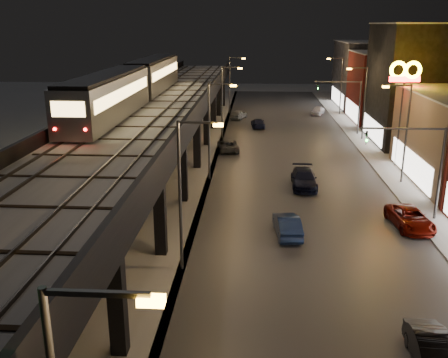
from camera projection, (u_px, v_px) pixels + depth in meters
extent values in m
cube|color=#46474D|center=(294.00, 169.00, 50.23)|extent=(17.00, 120.00, 0.06)
cube|color=#9FA1A8|center=(395.00, 170.00, 49.62)|extent=(4.00, 120.00, 0.14)
cube|color=#9FA1A8|center=(161.00, 167.00, 51.04)|extent=(11.00, 120.00, 0.06)
cube|color=black|center=(153.00, 116.00, 46.47)|extent=(9.00, 100.00, 1.00)
cube|color=black|center=(117.00, 300.00, 21.46)|extent=(0.70, 0.70, 5.30)
cube|color=black|center=(27.00, 245.00, 20.94)|extent=(8.00, 0.60, 0.50)
cube|color=black|center=(44.00, 212.00, 31.43)|extent=(0.70, 0.70, 5.30)
cube|color=black|center=(160.00, 215.00, 30.99)|extent=(0.70, 0.70, 5.30)
cube|color=black|center=(99.00, 176.00, 30.46)|extent=(8.00, 0.60, 0.50)
cube|color=black|center=(94.00, 169.00, 40.96)|extent=(0.70, 0.70, 5.30)
cube|color=black|center=(183.00, 170.00, 40.51)|extent=(0.70, 0.70, 5.30)
cube|color=black|center=(136.00, 139.00, 39.99)|extent=(8.00, 0.60, 0.50)
cube|color=black|center=(124.00, 141.00, 50.49)|extent=(0.70, 0.70, 5.30)
cube|color=black|center=(197.00, 142.00, 50.04)|extent=(0.70, 0.70, 5.30)
cube|color=black|center=(160.00, 117.00, 49.52)|extent=(8.00, 0.60, 0.50)
cube|color=black|center=(145.00, 123.00, 60.01)|extent=(0.70, 0.70, 5.30)
cube|color=black|center=(207.00, 123.00, 59.57)|extent=(0.70, 0.70, 5.30)
cube|color=black|center=(175.00, 102.00, 59.05)|extent=(8.00, 0.60, 0.50)
cube|color=black|center=(161.00, 109.00, 69.54)|extent=(0.70, 0.70, 5.30)
cube|color=black|center=(213.00, 110.00, 69.10)|extent=(0.70, 0.70, 5.30)
cube|color=black|center=(187.00, 91.00, 68.57)|extent=(8.00, 0.60, 0.50)
cube|color=black|center=(172.00, 99.00, 79.07)|extent=(0.70, 0.70, 5.30)
cube|color=black|center=(219.00, 99.00, 78.62)|extent=(0.70, 0.70, 5.30)
cube|color=black|center=(195.00, 83.00, 78.10)|extent=(8.00, 0.60, 0.50)
cube|color=black|center=(181.00, 91.00, 88.59)|extent=(0.70, 0.70, 5.30)
cube|color=black|center=(223.00, 91.00, 88.15)|extent=(0.70, 0.70, 5.30)
cube|color=black|center=(202.00, 77.00, 87.63)|extent=(8.00, 0.60, 0.50)
cube|color=#B2B7C1|center=(153.00, 110.00, 46.29)|extent=(8.40, 100.00, 0.16)
cube|color=#332D28|center=(119.00, 108.00, 46.44)|extent=(0.08, 98.00, 0.16)
cube|color=#332D28|center=(134.00, 108.00, 46.35)|extent=(0.08, 98.00, 0.16)
cube|color=#332D28|center=(167.00, 108.00, 46.17)|extent=(0.08, 98.00, 0.16)
cube|color=#332D28|center=(182.00, 108.00, 46.08)|extent=(0.08, 98.00, 0.16)
cube|color=black|center=(111.00, 143.00, 32.92)|extent=(7.80, 0.24, 0.06)
cube|color=black|center=(157.00, 105.00, 48.17)|extent=(7.80, 0.24, 0.06)
cube|color=black|center=(181.00, 86.00, 63.41)|extent=(7.80, 0.24, 0.06)
cube|color=black|center=(196.00, 74.00, 78.65)|extent=(7.80, 0.24, 0.06)
cube|color=black|center=(199.00, 105.00, 45.89)|extent=(0.30, 100.00, 1.10)
cube|color=black|center=(107.00, 104.00, 46.42)|extent=(0.30, 100.00, 1.10)
cube|color=white|center=(410.00, 164.00, 46.28)|extent=(0.10, 12.00, 2.40)
cube|color=black|center=(428.00, 85.00, 59.55)|extent=(12.00, 13.00, 14.00)
cube|color=white|center=(372.00, 129.00, 61.52)|extent=(0.10, 10.40, 2.40)
cube|color=#B2B7C1|center=(435.00, 23.00, 57.44)|extent=(12.20, 13.20, 0.16)
cube|color=maroon|center=(395.00, 88.00, 73.48)|extent=(12.00, 12.00, 10.00)
cube|color=white|center=(352.00, 110.00, 74.86)|extent=(0.10, 9.60, 2.40)
cube|color=#B2B7C1|center=(398.00, 52.00, 71.97)|extent=(12.20, 12.20, 0.16)
cube|color=#2E2E34|center=(374.00, 75.00, 86.67)|extent=(12.00, 16.00, 11.00)
cube|color=white|center=(337.00, 97.00, 88.20)|extent=(0.10, 12.80, 2.40)
cube|color=#B2B7C1|center=(377.00, 42.00, 85.01)|extent=(12.20, 16.20, 0.16)
cube|color=#38383A|center=(96.00, 293.00, 9.91)|extent=(2.20, 0.12, 0.12)
cube|color=orange|center=(151.00, 301.00, 9.88)|extent=(0.55, 0.28, 0.18)
cylinder|color=#38383A|center=(180.00, 198.00, 28.43)|extent=(0.18, 0.18, 9.00)
cube|color=#38383A|center=(198.00, 122.00, 27.06)|extent=(2.20, 0.12, 0.12)
cube|color=orange|center=(218.00, 125.00, 27.03)|extent=(0.55, 0.28, 0.18)
cylinder|color=#38383A|center=(209.00, 133.00, 45.58)|extent=(0.18, 0.18, 9.00)
cube|color=#38383A|center=(221.00, 84.00, 44.21)|extent=(2.20, 0.12, 0.12)
cube|color=orange|center=(233.00, 86.00, 44.18)|extent=(0.55, 0.28, 0.18)
cylinder|color=#38383A|center=(406.00, 135.00, 44.52)|extent=(0.18, 0.18, 9.00)
cube|color=#38383A|center=(399.00, 85.00, 43.28)|extent=(2.20, 0.12, 0.12)
cube|color=orange|center=(386.00, 87.00, 43.38)|extent=(0.55, 0.28, 0.18)
cylinder|color=#38383A|center=(222.00, 103.00, 62.73)|extent=(0.18, 0.18, 9.00)
cube|color=#38383A|center=(231.00, 67.00, 61.36)|extent=(2.20, 0.12, 0.12)
cube|color=orange|center=(240.00, 68.00, 61.32)|extent=(0.55, 0.28, 0.18)
cylinder|color=#38383A|center=(365.00, 104.00, 61.67)|extent=(0.18, 0.18, 9.00)
cube|color=#38383A|center=(358.00, 68.00, 60.42)|extent=(2.20, 0.12, 0.12)
cube|color=orange|center=(349.00, 69.00, 60.53)|extent=(0.55, 0.28, 0.18)
cylinder|color=#38383A|center=(230.00, 86.00, 79.88)|extent=(0.18, 0.18, 9.00)
cube|color=#38383A|center=(237.00, 58.00, 78.50)|extent=(2.20, 0.12, 0.12)
cube|color=orange|center=(244.00, 59.00, 78.47)|extent=(0.55, 0.28, 0.18)
cylinder|color=#38383A|center=(341.00, 87.00, 78.82)|extent=(0.18, 0.18, 9.00)
cube|color=#38383A|center=(336.00, 58.00, 77.57)|extent=(2.20, 0.12, 0.12)
cube|color=orange|center=(329.00, 59.00, 77.67)|extent=(0.55, 0.28, 0.18)
cylinder|color=#38383A|center=(440.00, 175.00, 36.24)|extent=(0.20, 0.20, 7.00)
cube|color=#38383A|center=(403.00, 129.00, 35.41)|extent=(6.00, 0.12, 0.12)
imported|color=black|center=(367.00, 135.00, 35.71)|extent=(0.20, 0.16, 1.00)
sphere|color=#0CFF26|center=(367.00, 139.00, 35.64)|extent=(0.18, 0.18, 0.18)
cylinder|color=#38383A|center=(359.00, 108.00, 64.82)|extent=(0.20, 0.20, 7.00)
cube|color=#38383A|center=(338.00, 82.00, 63.99)|extent=(6.00, 0.12, 0.12)
imported|color=black|center=(318.00, 86.00, 64.29)|extent=(0.20, 0.16, 1.00)
sphere|color=#0CFF26|center=(318.00, 88.00, 64.22)|extent=(0.18, 0.18, 0.18)
cube|color=gray|center=(108.00, 98.00, 40.51)|extent=(2.93, 17.67, 3.33)
cube|color=black|center=(106.00, 75.00, 39.97)|extent=(2.63, 17.17, 0.25)
cube|color=#FFCE73|center=(90.00, 92.00, 40.46)|extent=(0.05, 16.16, 0.91)
cube|color=#FFCE73|center=(125.00, 92.00, 40.28)|extent=(0.05, 16.16, 0.91)
cube|color=gray|center=(154.00, 75.00, 58.63)|extent=(2.93, 17.67, 3.33)
cube|color=black|center=(153.00, 59.00, 58.10)|extent=(2.63, 17.17, 0.25)
cube|color=#FFCE73|center=(141.00, 71.00, 58.59)|extent=(0.05, 16.16, 0.91)
cube|color=#FFCE73|center=(166.00, 71.00, 58.41)|extent=(0.05, 16.16, 0.91)
cube|color=#FFCE73|center=(68.00, 109.00, 31.93)|extent=(2.22, 0.05, 1.01)
sphere|color=#FF0C0C|center=(55.00, 129.00, 32.36)|extent=(0.20, 0.20, 0.20)
sphere|color=#FF0C0C|center=(85.00, 130.00, 32.24)|extent=(0.20, 0.20, 0.20)
imported|color=#12214A|center=(287.00, 226.00, 34.29)|extent=(1.95, 4.57, 1.46)
imported|color=#3E4044|center=(228.00, 146.00, 57.14)|extent=(2.91, 5.02, 1.32)
imported|color=black|center=(258.00, 123.00, 70.01)|extent=(2.13, 4.48, 1.26)
imported|color=#959DA9|center=(239.00, 115.00, 76.48)|extent=(2.86, 4.36, 1.38)
imported|color=black|center=(432.00, 354.00, 21.06)|extent=(1.58, 4.29, 1.40)
imported|color=#660D06|center=(410.00, 219.00, 35.57)|extent=(2.81, 5.22, 1.39)
imported|color=black|center=(304.00, 179.00, 44.41)|extent=(2.23, 5.32, 1.54)
imported|color=silver|center=(318.00, 111.00, 79.88)|extent=(2.82, 4.24, 1.34)
cylinder|color=#38383A|center=(400.00, 125.00, 49.99)|extent=(0.24, 0.24, 8.55)
cube|color=#FF0C0C|center=(405.00, 79.00, 48.62)|extent=(2.99, 0.25, 0.53)
torus|color=yellow|center=(398.00, 70.00, 48.41)|extent=(1.76, 0.50, 1.73)
torus|color=yellow|center=(413.00, 70.00, 48.32)|extent=(1.76, 0.50, 1.73)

